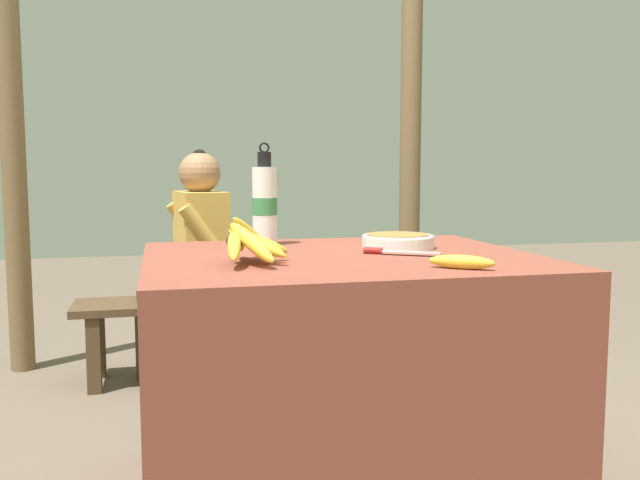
{
  "coord_description": "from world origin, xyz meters",
  "views": [
    {
      "loc": [
        -0.51,
        -1.9,
        1.0
      ],
      "look_at": [
        -0.05,
        0.05,
        0.79
      ],
      "focal_mm": 38.0,
      "sensor_mm": 36.0,
      "label": 1
    }
  ],
  "objects_px": {
    "serving_bowl": "(398,240)",
    "knife": "(391,251)",
    "support_post_far": "(411,129)",
    "water_bottle": "(265,204)",
    "banana_bunch_green": "(323,282)",
    "banana_bunch_ripe": "(248,241)",
    "support_post_near": "(12,123)",
    "wooden_bench": "(234,310)",
    "loose_banana_front": "(461,262)",
    "seated_vendor": "(192,252)"
  },
  "relations": [
    {
      "from": "serving_bowl",
      "to": "knife",
      "type": "relative_size",
      "value": 1.12
    },
    {
      "from": "serving_bowl",
      "to": "support_post_far",
      "type": "distance_m",
      "value": 1.69
    },
    {
      "from": "water_bottle",
      "to": "banana_bunch_green",
      "type": "relative_size",
      "value": 1.35
    },
    {
      "from": "banana_bunch_ripe",
      "to": "support_post_near",
      "type": "height_order",
      "value": "support_post_near"
    },
    {
      "from": "banana_bunch_ripe",
      "to": "banana_bunch_green",
      "type": "bearing_deg",
      "value": 68.9
    },
    {
      "from": "knife",
      "to": "wooden_bench",
      "type": "xyz_separation_m",
      "value": [
        -0.33,
        1.33,
        -0.44
      ]
    },
    {
      "from": "banana_bunch_green",
      "to": "banana_bunch_ripe",
      "type": "bearing_deg",
      "value": -111.1
    },
    {
      "from": "banana_bunch_ripe",
      "to": "support_post_far",
      "type": "distance_m",
      "value": 2.12
    },
    {
      "from": "wooden_bench",
      "to": "loose_banana_front",
      "type": "bearing_deg",
      "value": -76.06
    },
    {
      "from": "water_bottle",
      "to": "knife",
      "type": "height_order",
      "value": "water_bottle"
    },
    {
      "from": "serving_bowl",
      "to": "seated_vendor",
      "type": "xyz_separation_m",
      "value": [
        -0.6,
        1.14,
        -0.16
      ]
    },
    {
      "from": "banana_bunch_green",
      "to": "support_post_near",
      "type": "xyz_separation_m",
      "value": [
        -1.46,
        0.34,
        0.77
      ]
    },
    {
      "from": "wooden_bench",
      "to": "support_post_far",
      "type": "relative_size",
      "value": 0.61
    },
    {
      "from": "loose_banana_front",
      "to": "serving_bowl",
      "type": "bearing_deg",
      "value": 90.52
    },
    {
      "from": "serving_bowl",
      "to": "banana_bunch_ripe",
      "type": "bearing_deg",
      "value": -155.14
    },
    {
      "from": "serving_bowl",
      "to": "banana_bunch_green",
      "type": "distance_m",
      "value": 1.22
    },
    {
      "from": "serving_bowl",
      "to": "loose_banana_front",
      "type": "distance_m",
      "value": 0.46
    },
    {
      "from": "serving_bowl",
      "to": "support_post_near",
      "type": "relative_size",
      "value": 0.09
    },
    {
      "from": "seated_vendor",
      "to": "banana_bunch_green",
      "type": "relative_size",
      "value": 4.35
    },
    {
      "from": "support_post_near",
      "to": "serving_bowl",
      "type": "bearing_deg",
      "value": -46.87
    },
    {
      "from": "serving_bowl",
      "to": "water_bottle",
      "type": "xyz_separation_m",
      "value": [
        -0.4,
        0.18,
        0.11
      ]
    },
    {
      "from": "loose_banana_front",
      "to": "support_post_near",
      "type": "bearing_deg",
      "value": 125.79
    },
    {
      "from": "support_post_far",
      "to": "knife",
      "type": "bearing_deg",
      "value": -112.51
    },
    {
      "from": "loose_banana_front",
      "to": "knife",
      "type": "xyz_separation_m",
      "value": [
        -0.08,
        0.31,
        -0.01
      ]
    },
    {
      "from": "knife",
      "to": "seated_vendor",
      "type": "height_order",
      "value": "seated_vendor"
    },
    {
      "from": "serving_bowl",
      "to": "support_post_near",
      "type": "height_order",
      "value": "support_post_near"
    },
    {
      "from": "banana_bunch_green",
      "to": "seated_vendor",
      "type": "bearing_deg",
      "value": -176.98
    },
    {
      "from": "banana_bunch_ripe",
      "to": "banana_bunch_green",
      "type": "height_order",
      "value": "banana_bunch_ripe"
    },
    {
      "from": "wooden_bench",
      "to": "knife",
      "type": "bearing_deg",
      "value": -76.27
    },
    {
      "from": "loose_banana_front",
      "to": "wooden_bench",
      "type": "distance_m",
      "value": 1.75
    },
    {
      "from": "serving_bowl",
      "to": "banana_bunch_green",
      "type": "bearing_deg",
      "value": 88.27
    },
    {
      "from": "wooden_bench",
      "to": "banana_bunch_ripe",
      "type": "bearing_deg",
      "value": -94.27
    },
    {
      "from": "serving_bowl",
      "to": "knife",
      "type": "bearing_deg",
      "value": -116.68
    },
    {
      "from": "banana_bunch_ripe",
      "to": "wooden_bench",
      "type": "distance_m",
      "value": 1.5
    },
    {
      "from": "seated_vendor",
      "to": "support_post_far",
      "type": "bearing_deg",
      "value": -171.27
    },
    {
      "from": "banana_bunch_ripe",
      "to": "support_post_far",
      "type": "relative_size",
      "value": 0.12
    },
    {
      "from": "loose_banana_front",
      "to": "support_post_near",
      "type": "distance_m",
      "value": 2.48
    },
    {
      "from": "banana_bunch_ripe",
      "to": "water_bottle",
      "type": "bearing_deg",
      "value": 75.38
    },
    {
      "from": "seated_vendor",
      "to": "support_post_far",
      "type": "relative_size",
      "value": 0.45
    },
    {
      "from": "water_bottle",
      "to": "knife",
      "type": "xyz_separation_m",
      "value": [
        0.32,
        -0.33,
        -0.13
      ]
    },
    {
      "from": "banana_bunch_ripe",
      "to": "wooden_bench",
      "type": "height_order",
      "value": "banana_bunch_ripe"
    },
    {
      "from": "support_post_near",
      "to": "water_bottle",
      "type": "bearing_deg",
      "value": -52.63
    },
    {
      "from": "banana_bunch_ripe",
      "to": "water_bottle",
      "type": "relative_size",
      "value": 0.9
    },
    {
      "from": "banana_bunch_green",
      "to": "support_post_far",
      "type": "distance_m",
      "value": 1.03
    },
    {
      "from": "serving_bowl",
      "to": "loose_banana_front",
      "type": "bearing_deg",
      "value": -89.48
    },
    {
      "from": "banana_bunch_green",
      "to": "support_post_far",
      "type": "xyz_separation_m",
      "value": [
        0.58,
        0.34,
        0.77
      ]
    },
    {
      "from": "serving_bowl",
      "to": "loose_banana_front",
      "type": "relative_size",
      "value": 1.46
    },
    {
      "from": "seated_vendor",
      "to": "knife",
      "type": "bearing_deg",
      "value": 103.33
    },
    {
      "from": "water_bottle",
      "to": "support_post_far",
      "type": "bearing_deg",
      "value": 52.78
    },
    {
      "from": "banana_bunch_ripe",
      "to": "serving_bowl",
      "type": "relative_size",
      "value": 1.32
    }
  ]
}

